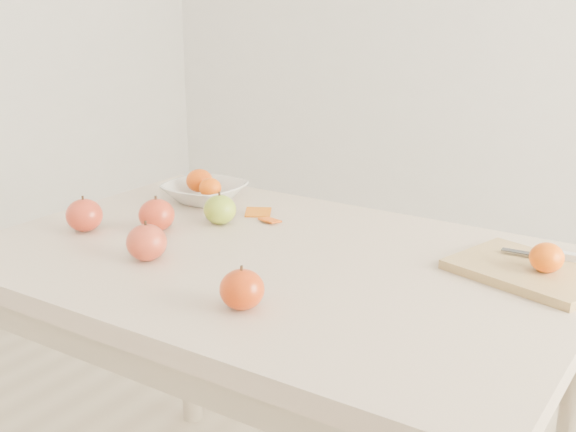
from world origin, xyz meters
The scene contains 14 objects.
table centered at (0.00, 0.00, 0.65)m, with size 1.20×0.80×0.75m.
cutting_board centered at (0.46, 0.17, 0.76)m, with size 0.27×0.20×0.02m, color tan.
board_tangerine centered at (0.49, 0.16, 0.80)m, with size 0.06×0.06×0.05m, color #E76208.
fruit_bowl centered at (-0.36, 0.22, 0.77)m, with size 0.19×0.19×0.05m, color white.
bowl_tangerine_near centered at (-0.39, 0.23, 0.80)m, with size 0.07×0.07×0.06m, color #CC4A07.
bowl_tangerine_far centered at (-0.33, 0.21, 0.79)m, with size 0.06×0.06×0.05m, color #E24407.
orange_peel_a centered at (-0.19, 0.21, 0.75)m, with size 0.06×0.04×0.00m, color #C65C0E.
orange_peel_b centered at (-0.13, 0.18, 0.75)m, with size 0.04×0.04×0.00m, color #DE550F.
paring_knife centered at (0.50, 0.24, 0.78)m, with size 0.17×0.05×0.01m.
apple_green centered at (-0.22, 0.10, 0.78)m, with size 0.07×0.07×0.07m, color #628F1A.
apple_red_d centered at (-0.44, -0.10, 0.79)m, with size 0.08×0.08×0.07m, color maroon.
apple_red_c centered at (-0.20, -0.16, 0.79)m, with size 0.08×0.08×0.07m, color #9C0816.
apple_red_e centered at (0.10, -0.24, 0.78)m, with size 0.08×0.08×0.07m, color #8D0504.
apple_red_b centered at (-0.31, -0.01, 0.79)m, with size 0.08×0.08×0.07m, color #961108.
Camera 1 is at (0.76, -1.12, 1.26)m, focal length 45.00 mm.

